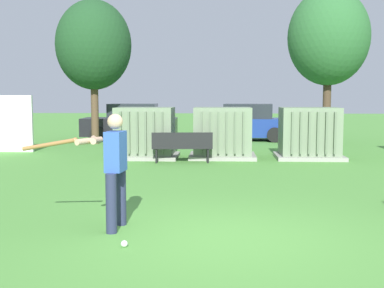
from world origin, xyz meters
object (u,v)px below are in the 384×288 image
object	(u,v)px
parked_car_leftmost	(131,123)
batter	(112,165)
transformer_mid_east	(309,134)
park_bench	(182,145)
transformer_west	(145,133)
sports_ball	(124,244)
transformer_mid_west	(222,133)
parked_car_left_of_center	(246,123)

from	to	relation	value
parked_car_leftmost	batter	bearing A→B (deg)	-80.78
transformer_mid_east	park_bench	distance (m)	4.15
transformer_west	sports_ball	distance (m)	9.59
transformer_west	sports_ball	xyz separation A→B (m)	(1.16, -9.49, -0.74)
transformer_mid_west	park_bench	distance (m)	1.75
parked_car_left_of_center	park_bench	bearing A→B (deg)	-106.24
sports_ball	parked_car_left_of_center	xyz separation A→B (m)	(2.35, 16.04, 0.71)
park_bench	parked_car_leftmost	size ratio (longest dim) A/B	0.43
transformer_mid_east	parked_car_left_of_center	xyz separation A→B (m)	(-1.71, 6.38, -0.04)
park_bench	batter	world-z (taller)	batter
parked_car_left_of_center	transformer_mid_east	bearing A→B (deg)	-75.03
batter	transformer_west	bearing A→B (deg)	95.37
transformer_mid_west	parked_car_leftmost	bearing A→B (deg)	122.84
transformer_mid_east	park_bench	bearing A→B (deg)	-161.87
transformer_mid_west	parked_car_left_of_center	xyz separation A→B (m)	(1.04, 6.41, -0.04)
park_bench	transformer_mid_east	bearing A→B (deg)	18.13
sports_ball	parked_car_leftmost	size ratio (longest dim) A/B	0.02
park_bench	batter	distance (m)	7.48
transformer_west	parked_car_left_of_center	size ratio (longest dim) A/B	0.48
transformer_mid_west	batter	xyz separation A→B (m)	(-1.66, -8.71, 0.19)
park_bench	transformer_west	bearing A→B (deg)	138.68
parked_car_leftmost	sports_ball	bearing A→B (deg)	-80.08
transformer_mid_east	batter	size ratio (longest dim) A/B	1.21
park_bench	parked_car_left_of_center	world-z (taller)	parked_car_left_of_center
parked_car_leftmost	parked_car_left_of_center	world-z (taller)	same
transformer_mid_west	park_bench	bearing A→B (deg)	-133.53
transformer_mid_west	sports_ball	size ratio (longest dim) A/B	23.33
park_bench	sports_ball	size ratio (longest dim) A/B	20.32
transformer_west	parked_car_left_of_center	xyz separation A→B (m)	(3.51, 6.55, -0.04)
transformer_west	parked_car_leftmost	bearing A→B (deg)	104.16
transformer_west	transformer_mid_west	distance (m)	2.47
transformer_mid_east	transformer_mid_west	bearing A→B (deg)	-179.33
park_bench	parked_car_left_of_center	size ratio (longest dim) A/B	0.42
transformer_west	batter	xyz separation A→B (m)	(0.81, -8.57, 0.19)
transformer_mid_east	batter	bearing A→B (deg)	-116.76
batter	parked_car_left_of_center	xyz separation A→B (m)	(2.70, 15.13, -0.22)
transformer_west	park_bench	distance (m)	1.72
park_bench	sports_ball	distance (m)	8.38
parked_car_left_of_center	batter	bearing A→B (deg)	-100.13
transformer_mid_west	parked_car_leftmost	distance (m)	7.58
batter	parked_car_leftmost	bearing A→B (deg)	99.22
transformer_west	park_bench	world-z (taller)	transformer_west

